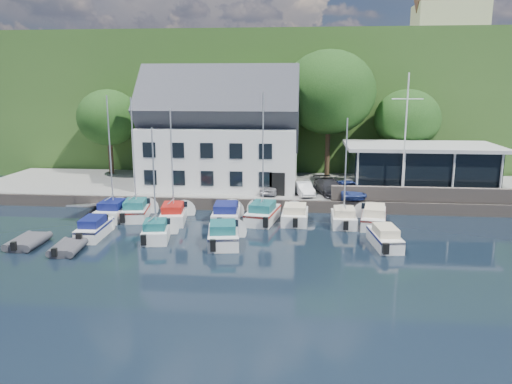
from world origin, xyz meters
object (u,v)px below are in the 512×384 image
(boat_r2_2, at_px, (223,233))
(dinghy_1, at_px, (68,246))
(car_blue, at_px, (348,189))
(dinghy_0, at_px, (28,240))
(car_dgrey, at_px, (329,187))
(boat_r2_0, at_px, (94,226))
(car_white, at_px, (304,188))
(boat_r2_4, at_px, (385,236))
(harbor_building, at_px, (220,139))
(car_silver, at_px, (271,187))
(boat_r1_4, at_px, (263,160))
(boat_r1_6, at_px, (346,171))
(boat_r1_2, at_px, (172,166))
(boat_r1_3, at_px, (226,212))
(boat_r1_7, at_px, (374,215))
(boat_r1_1, at_px, (134,160))
(boat_r2_1, at_px, (154,178))
(club_pavilion, at_px, (420,168))
(flagpole, at_px, (405,138))
(boat_r1_0, at_px, (111,162))
(boat_r1_5, at_px, (295,213))

(boat_r2_2, distance_m, dinghy_1, 9.82)
(car_blue, bearing_deg, dinghy_0, -163.85)
(car_dgrey, relative_size, boat_r2_2, 0.84)
(boat_r2_0, xyz_separation_m, dinghy_0, (-3.46, -2.46, -0.32))
(car_white, distance_m, boat_r2_4, 11.64)
(harbor_building, relative_size, dinghy_0, 4.37)
(car_white, height_order, boat_r2_0, car_white)
(car_white, bearing_deg, car_silver, 159.52)
(boat_r1_4, bearing_deg, boat_r1_6, 6.17)
(car_blue, relative_size, boat_r1_2, 0.47)
(harbor_building, distance_m, boat_r1_3, 10.27)
(boat_r1_7, bearing_deg, boat_r1_2, -169.37)
(boat_r1_1, relative_size, boat_r2_1, 1.08)
(car_silver, height_order, car_white, car_silver)
(car_blue, relative_size, boat_r1_6, 0.49)
(boat_r2_2, distance_m, dinghy_0, 12.72)
(club_pavilion, height_order, boat_r2_1, boat_r2_1)
(club_pavilion, relative_size, boat_r1_4, 1.39)
(flagpole, distance_m, boat_r1_0, 23.31)
(car_silver, xyz_separation_m, boat_r1_5, (2.17, -5.48, -0.88))
(boat_r1_5, bearing_deg, boat_r2_2, -126.62)
(harbor_building, xyz_separation_m, flagpole, (15.77, -4.37, 0.75))
(club_pavilion, bearing_deg, flagpole, -119.94)
(boat_r1_7, relative_size, boat_r2_0, 1.18)
(club_pavilion, xyz_separation_m, boat_r2_0, (-24.62, -13.00, -2.34))
(dinghy_1, bearing_deg, boat_r2_2, 8.62)
(boat_r1_1, bearing_deg, dinghy_0, -131.83)
(boat_r1_2, bearing_deg, car_silver, 31.39)
(car_white, relative_size, boat_r1_1, 0.38)
(boat_r1_6, bearing_deg, boat_r2_4, -64.06)
(car_white, height_order, boat_r1_0, boat_r1_0)
(car_dgrey, xyz_separation_m, boat_r1_6, (0.84, -6.07, 2.47))
(boat_r1_0, distance_m, boat_r1_4, 11.71)
(car_dgrey, xyz_separation_m, boat_r1_5, (-2.80, -5.69, -0.95))
(boat_r1_4, xyz_separation_m, boat_r2_4, (8.37, -5.14, -4.07))
(club_pavilion, bearing_deg, car_dgrey, -163.28)
(flagpole, bearing_deg, boat_r2_1, -152.13)
(car_dgrey, bearing_deg, boat_r1_5, -131.84)
(car_silver, relative_size, boat_r1_2, 0.41)
(flagpole, xyz_separation_m, boat_r1_3, (-13.87, -4.62, -5.34))
(boat_r2_1, distance_m, boat_r2_4, 15.59)
(boat_r1_0, bearing_deg, boat_r1_6, -0.39)
(harbor_building, distance_m, boat_r1_5, 12.10)
(boat_r2_0, height_order, boat_r2_1, boat_r2_1)
(boat_r1_5, xyz_separation_m, boat_r1_6, (3.64, -0.38, 3.41))
(car_dgrey, distance_m, boat_r1_2, 13.81)
(boat_r1_1, relative_size, dinghy_0, 2.79)
(boat_r1_1, distance_m, boat_r2_1, 6.17)
(boat_r2_0, relative_size, boat_r2_1, 0.67)
(boat_r1_4, bearing_deg, boat_r1_1, -170.53)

